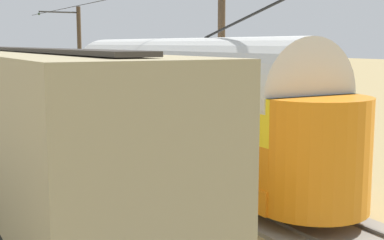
# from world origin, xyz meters

# --- Properties ---
(ground_plane) EXTENTS (220.00, 220.00, 0.00)m
(ground_plane) POSITION_xyz_m (0.00, 0.00, 0.00)
(ground_plane) COLOR #937F51
(track_streetcar_siding) EXTENTS (2.80, 80.00, 0.18)m
(track_streetcar_siding) POSITION_xyz_m (-5.15, -0.31, 0.05)
(track_streetcar_siding) COLOR slate
(track_streetcar_siding) RESTS_ON ground
(track_adjacent_siding) EXTENTS (2.80, 80.00, 0.18)m
(track_adjacent_siding) POSITION_xyz_m (0.00, -0.31, 0.05)
(track_adjacent_siding) COLOR slate
(track_adjacent_siding) RESTS_ON ground
(vintage_streetcar) EXTENTS (2.65, 16.34, 5.40)m
(vintage_streetcar) POSITION_xyz_m (-5.15, 1.32, 2.26)
(vintage_streetcar) COLOR orange
(vintage_streetcar) RESTS_ON ground
(coach_adjacent) EXTENTS (2.96, 14.91, 3.85)m
(coach_adjacent) POSITION_xyz_m (-0.00, 3.79, 2.17)
(coach_adjacent) COLOR tan
(coach_adjacent) RESTS_ON ground
(catenary_pole_foreground) EXTENTS (2.79, 0.28, 6.55)m
(catenary_pole_foreground) POSITION_xyz_m (-7.64, -17.57, 3.43)
(catenary_pole_foreground) COLOR #423323
(catenary_pole_foreground) RESTS_ON ground
(catenary_pole_mid_near) EXTENTS (2.79, 0.28, 6.55)m
(catenary_pole_mid_near) POSITION_xyz_m (-7.64, 0.19, 3.43)
(catenary_pole_mid_near) COLOR #423323
(catenary_pole_mid_near) RESTS_ON ground
(switch_stand) EXTENTS (0.50, 0.30, 1.24)m
(switch_stand) POSITION_xyz_m (-6.90, -12.81, 0.70)
(switch_stand) COLOR black
(switch_stand) RESTS_ON ground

